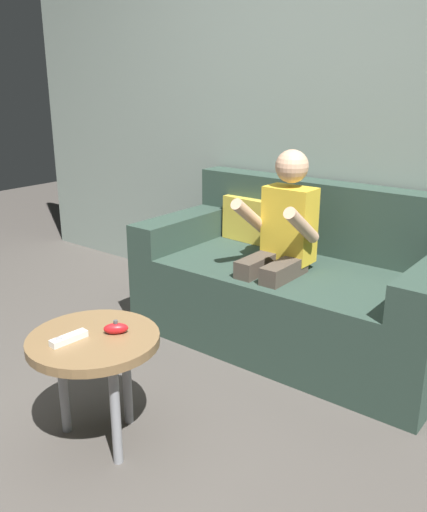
% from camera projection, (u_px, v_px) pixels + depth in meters
% --- Properties ---
extents(ground_plane, '(9.59, 9.59, 0.00)m').
position_uv_depth(ground_plane, '(39.00, 483.00, 1.88)').
color(ground_plane, '#4C4742').
extents(wall_back, '(4.79, 0.05, 2.50)m').
position_uv_depth(wall_back, '(322.00, 95.00, 2.93)').
color(wall_back, gray).
rests_on(wall_back, ground).
extents(couch, '(1.61, 0.80, 0.81)m').
position_uv_depth(couch, '(297.00, 287.00, 2.86)').
color(couch, '#2D4238').
rests_on(couch, ground).
extents(person_seated_on_couch, '(0.35, 0.43, 1.01)m').
position_uv_depth(person_seated_on_couch, '(279.00, 242.00, 2.64)').
color(person_seated_on_couch, '#4C4238').
rests_on(person_seated_on_couch, ground).
extents(coffee_table, '(0.48, 0.48, 0.44)m').
position_uv_depth(coffee_table, '(95.00, 349.00, 1.99)').
color(coffee_table, brown).
rests_on(coffee_table, ground).
extents(game_remote_white_near_edge, '(0.05, 0.14, 0.03)m').
position_uv_depth(game_remote_white_near_edge, '(69.00, 338.00, 1.93)').
color(game_remote_white_near_edge, white).
rests_on(game_remote_white_near_edge, coffee_table).
extents(nunchuk_red, '(0.09, 0.10, 0.05)m').
position_uv_depth(nunchuk_red, '(116.00, 328.00, 1.99)').
color(nunchuk_red, red).
rests_on(nunchuk_red, coffee_table).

